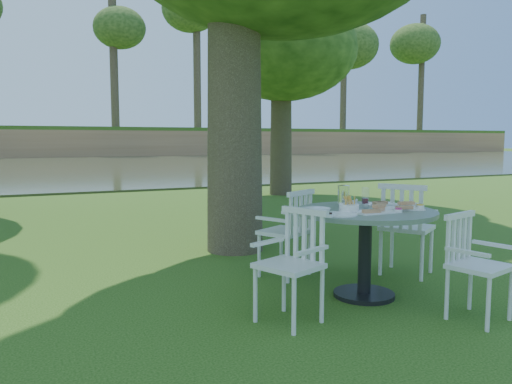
% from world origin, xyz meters
% --- Properties ---
extents(ground, '(140.00, 140.00, 0.00)m').
position_xyz_m(ground, '(0.00, 0.00, 0.00)').
color(ground, '#1E420D').
rests_on(ground, ground).
extents(table, '(1.26, 1.26, 0.81)m').
position_xyz_m(table, '(0.41, -1.29, 0.63)').
color(table, black).
rests_on(table, ground).
extents(chair_ne, '(0.66, 0.67, 0.98)m').
position_xyz_m(chair_ne, '(1.22, -0.90, 0.58)').
color(chair_ne, silver).
rests_on(chair_ne, ground).
extents(chair_nw, '(0.62, 0.60, 0.92)m').
position_xyz_m(chair_nw, '(0.12, -0.44, 0.54)').
color(chair_nw, silver).
rests_on(chair_nw, ground).
extents(chair_sw, '(0.56, 0.58, 0.89)m').
position_xyz_m(chair_sw, '(-0.46, -1.54, 0.52)').
color(chair_sw, silver).
rests_on(chair_sw, ground).
extents(chair_se, '(0.52, 0.50, 0.85)m').
position_xyz_m(chair_se, '(0.85, -2.09, 0.50)').
color(chair_se, silver).
rests_on(chair_se, ground).
extents(tableware, '(1.14, 0.75, 0.21)m').
position_xyz_m(tableware, '(0.35, -1.23, 0.85)').
color(tableware, white).
rests_on(tableware, table).
extents(river, '(100.00, 28.00, 0.12)m').
position_xyz_m(river, '(0.00, 23.00, 0.00)').
color(river, '#333821').
rests_on(river, ground).
extents(far_bank, '(100.00, 18.00, 15.20)m').
position_xyz_m(far_bank, '(0.28, 41.12, 7.25)').
color(far_bank, '#9B6D48').
rests_on(far_bank, ground).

